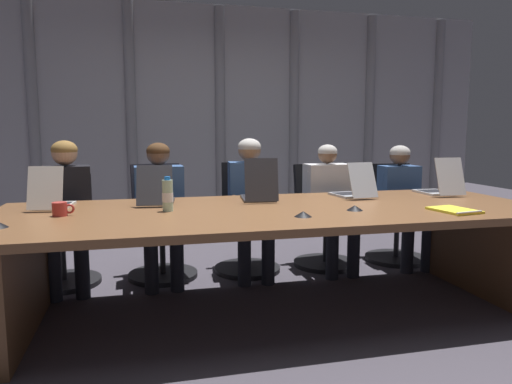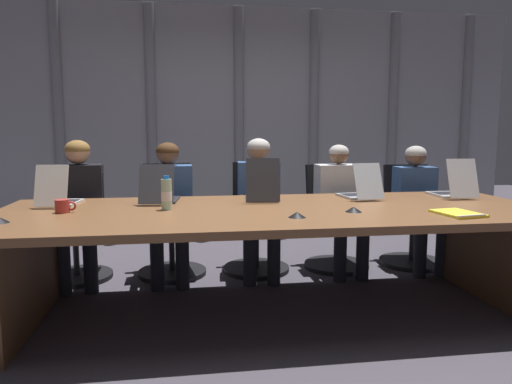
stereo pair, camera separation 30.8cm
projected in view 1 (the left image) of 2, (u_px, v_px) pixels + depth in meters
ground_plane at (277, 311)px, 3.35m from camera, size 13.81×13.81×0.00m
conference_table at (277, 229)px, 3.28m from camera, size 3.77×1.40×0.74m
curtain_backdrop at (217, 123)px, 5.69m from camera, size 6.90×0.17×2.73m
laptop_left_end at (52, 200)px, 3.24m from camera, size 0.26×0.42×0.30m
laptop_left_mid at (156, 196)px, 3.44m from camera, size 0.29×0.44×0.29m
laptop_center at (259, 192)px, 3.60m from camera, size 0.29×0.43×0.33m
laptop_right_mid at (353, 190)px, 3.80m from camera, size 0.27×0.43×0.29m
laptop_right_end at (439, 187)px, 3.95m from camera, size 0.25×0.44×0.31m
office_chair_left_end at (63, 240)px, 3.96m from camera, size 0.60×0.60×0.97m
office_chair_left_mid at (161, 234)px, 4.15m from camera, size 0.60×0.61×0.98m
office_chair_center at (247, 230)px, 4.33m from camera, size 0.60×0.60×0.98m
office_chair_right_mid at (323, 227)px, 4.50m from camera, size 0.60×0.61×0.96m
office_chair_right_end at (395, 224)px, 4.68m from camera, size 0.60×0.60×0.94m
person_left_end at (67, 204)px, 3.78m from camera, size 0.42×0.57×1.20m
person_left_mid at (160, 203)px, 3.95m from camera, size 0.42×0.55×1.17m
person_center at (251, 197)px, 4.13m from camera, size 0.41×0.57×1.21m
person_right_mid at (330, 199)px, 4.31m from camera, size 0.42×0.55×1.15m
person_right_end at (403, 197)px, 4.48m from camera, size 0.37×0.55×1.14m
water_bottle_primary at (168, 196)px, 3.12m from camera, size 0.07×0.07×0.23m
coffee_mug_near at (60, 209)px, 2.96m from camera, size 0.13×0.09×0.09m
conference_mic_left_side at (355, 208)px, 3.17m from camera, size 0.11×0.11×0.03m
conference_mic_middle at (303, 214)px, 2.93m from camera, size 0.11×0.11×0.03m
spiral_notepad at (455, 210)px, 3.12m from camera, size 0.27×0.34×0.03m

